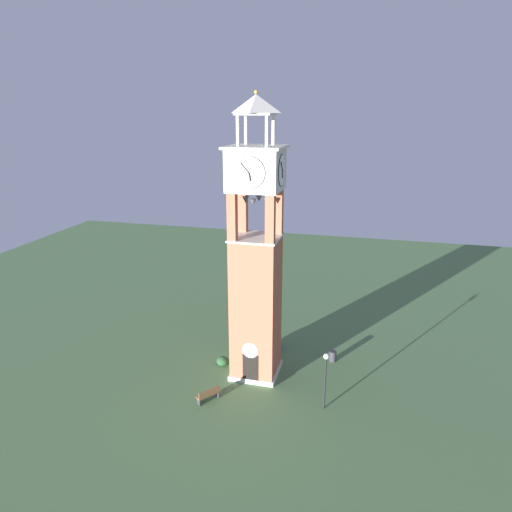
{
  "coord_description": "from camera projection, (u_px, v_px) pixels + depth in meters",
  "views": [
    {
      "loc": [
        7.42,
        -28.71,
        18.01
      ],
      "look_at": [
        0.0,
        0.0,
        8.78
      ],
      "focal_mm": 32.84,
      "sensor_mm": 36.0,
      "label": 1
    }
  ],
  "objects": [
    {
      "name": "park_bench",
      "position": [
        209.0,
        394.0,
        30.21
      ],
      "size": [
        1.34,
        1.53,
        0.95
      ],
      "color": "brown",
      "rests_on": "ground"
    },
    {
      "name": "trash_bin",
      "position": [
        333.0,
        356.0,
        35.1
      ],
      "size": [
        0.52,
        0.52,
        0.8
      ],
      "primitive_type": "cylinder",
      "color": "#2D2D33",
      "rests_on": "ground"
    },
    {
      "name": "lamp_post",
      "position": [
        326.0,
        371.0,
        28.82
      ],
      "size": [
        0.36,
        0.36,
        3.85
      ],
      "color": "black",
      "rests_on": "ground"
    },
    {
      "name": "shrub_left_of_tower",
      "position": [
        273.0,
        342.0,
        37.1
      ],
      "size": [
        1.15,
        1.15,
        0.89
      ],
      "primitive_type": "ellipsoid",
      "color": "#234C28",
      "rests_on": "ground"
    },
    {
      "name": "shrub_near_entry",
      "position": [
        223.0,
        361.0,
        34.5
      ],
      "size": [
        0.89,
        0.89,
        0.69
      ],
      "primitive_type": "ellipsoid",
      "color": "#234C28",
      "rests_on": "ground"
    },
    {
      "name": "ground",
      "position": [
        256.0,
        372.0,
        33.67
      ],
      "size": [
        80.0,
        80.0,
        0.0
      ],
      "primitive_type": "plane",
      "color": "#517547"
    },
    {
      "name": "clock_tower",
      "position": [
        256.0,
        268.0,
        31.31
      ],
      "size": [
        3.62,
        3.62,
        19.19
      ],
      "color": "#AD5B42",
      "rests_on": "ground"
    }
  ]
}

